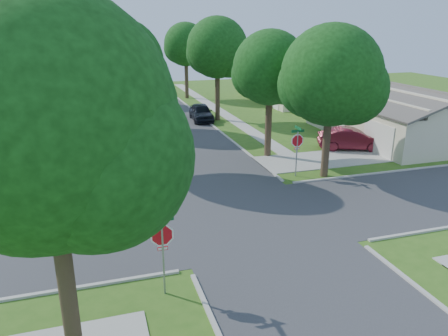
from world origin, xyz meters
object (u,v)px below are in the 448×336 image
house_ne_near (392,118)px  tree_e_near (271,71)px  tree_ne_corner (332,80)px  car_curb_east (201,112)px  tree_sw_corner (50,133)px  house_ne_far (292,87)px  tree_w_far (103,52)px  car_curb_west (130,86)px  stop_sign_ne (297,143)px  stop_sign_sw (162,239)px  car_driveway (352,139)px  tree_w_mid (108,50)px  tree_e_far (186,46)px  tree_w_near (120,68)px  tree_e_mid (218,50)px

house_ne_near → tree_e_near: bearing=-170.0°
tree_ne_corner → car_curb_east: 17.98m
tree_sw_corner → house_ne_far: size_ratio=0.70×
tree_w_far → car_curb_west: (3.45, 7.93, -4.86)m
stop_sign_ne → car_curb_east: size_ratio=0.66×
stop_sign_sw → car_curb_west: (3.50, 46.63, -1.38)m
stop_sign_sw → car_driveway: (15.69, 13.40, -1.26)m
tree_ne_corner → stop_sign_ne: bearing=163.4°
house_ne_near → tree_w_mid: bearing=154.1°
tree_e_far → tree_sw_corner: bearing=-106.6°
stop_sign_ne → tree_sw_corner: size_ratio=0.31×
tree_e_near → tree_w_near: (-9.40, 0.00, 0.47)m
tree_w_near → tree_w_far: 25.01m
stop_sign_sw → car_driveway: bearing=40.5°
tree_e_far → tree_sw_corner: (-12.19, -41.00, 0.28)m
car_driveway → car_curb_east: bearing=53.3°
tree_w_near → tree_ne_corner: (11.00, -4.80, -0.52)m
tree_w_near → tree_ne_corner: tree_w_near is taller
tree_e_far → house_ne_far: (11.24, -5.01, -4.46)m
tree_e_far → car_driveway: (6.24, -25.31, -5.21)m
stop_sign_sw → car_curb_west: stop_sign_sw is taller
tree_e_near → house_ne_far: tree_e_near is taller
tree_w_near → house_ne_near: (20.64, 1.99, -4.60)m
tree_e_near → car_driveway: tree_e_near is taller
stop_sign_sw → stop_sign_ne: bearing=45.0°
tree_e_mid → tree_e_far: 13.00m
tree_e_near → car_curb_east: 13.26m
tree_e_mid → house_ne_far: tree_e_mid is taller
house_ne_near → car_curb_east: house_ne_near is taller
stop_sign_ne → tree_e_mid: (0.06, 16.31, 4.22)m
house_ne_far → car_curb_west: bearing=143.0°
tree_w_near → tree_e_far: bearing=69.4°
tree_w_near → car_curb_west: size_ratio=2.00×
tree_e_mid → tree_w_near: 15.25m
tree_w_far → tree_w_mid: bearing=-90.0°
tree_w_near → tree_sw_corner: 16.24m
tree_w_far → car_curb_east: 15.72m
tree_ne_corner → tree_w_mid: bearing=123.2°
car_driveway → car_curb_west: 35.40m
tree_w_mid → car_curb_west: size_ratio=2.13×
tree_e_near → tree_e_far: size_ratio=0.95×
tree_e_near → house_ne_near: tree_e_near is taller
stop_sign_sw → car_driveway: stop_sign_sw is taller
tree_e_mid → house_ne_near: bearing=-41.7°
tree_w_far → car_curb_east: bearing=-58.4°
tree_w_far → tree_e_mid: bearing=-54.1°
car_driveway → house_ne_near: bearing=-43.9°
tree_e_near → car_driveway: (6.24, -0.31, -4.88)m
car_driveway → car_curb_west: car_driveway is taller
stop_sign_sw → house_ne_far: 39.55m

